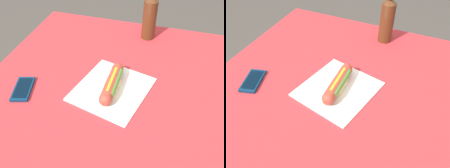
% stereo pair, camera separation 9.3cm
% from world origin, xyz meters
% --- Properties ---
extents(dining_table, '(1.24, 0.98, 0.73)m').
position_xyz_m(dining_table, '(0.00, 0.00, 0.61)').
color(dining_table, brown).
rests_on(dining_table, ground).
extents(paper_wrapper, '(0.33, 0.32, 0.01)m').
position_xyz_m(paper_wrapper, '(-0.08, 0.03, 0.73)').
color(paper_wrapper, white).
rests_on(paper_wrapper, dining_table).
extents(hot_dog, '(0.23, 0.06, 0.05)m').
position_xyz_m(hot_dog, '(-0.08, 0.03, 0.76)').
color(hot_dog, '#E5BC75').
rests_on(hot_dog, paper_wrapper).
extents(cell_phone, '(0.14, 0.10, 0.01)m').
position_xyz_m(cell_phone, '(0.02, -0.30, 0.73)').
color(cell_phone, '#0A2D4C').
rests_on(cell_phone, dining_table).
extents(soda_bottle, '(0.07, 0.07, 0.26)m').
position_xyz_m(soda_bottle, '(-0.50, 0.10, 0.84)').
color(soda_bottle, '#4C2814').
rests_on(soda_bottle, dining_table).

